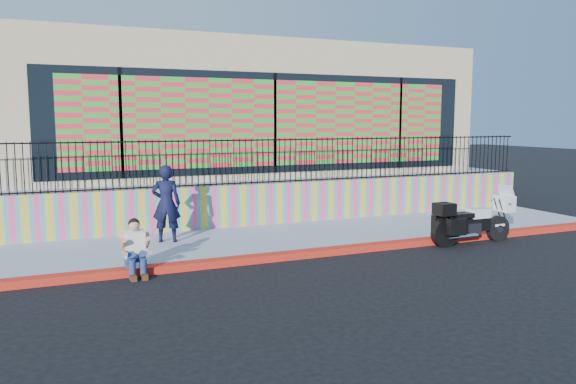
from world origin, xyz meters
TOP-DOWN VIEW (x-y plane):
  - ground at (0.00, 0.00)m, footprint 90.00×90.00m
  - red_curb at (0.00, 0.00)m, footprint 16.00×0.30m
  - sidewalk at (0.00, 1.65)m, footprint 16.00×3.00m
  - mural_wall at (0.00, 3.25)m, footprint 16.00×0.20m
  - metal_fence at (0.00, 3.25)m, footprint 15.80×0.04m
  - elevated_platform at (0.00, 8.35)m, footprint 16.00×10.00m
  - storefront_building at (0.00, 8.13)m, footprint 14.00×8.06m
  - police_motorcycle at (3.21, -0.35)m, footprint 2.21×0.73m
  - police_officer at (-3.51, 2.05)m, footprint 0.75×0.60m
  - seated_man at (-4.51, -0.10)m, footprint 0.54×0.71m

SIDE VIEW (x-z plane):
  - ground at x=0.00m, z-range 0.00..0.00m
  - red_curb at x=0.00m, z-range 0.00..0.15m
  - sidewalk at x=0.00m, z-range 0.00..0.15m
  - seated_man at x=-4.51m, z-range -0.08..0.98m
  - police_motorcycle at x=3.21m, z-range -0.11..1.26m
  - elevated_platform at x=0.00m, z-range 0.00..1.25m
  - mural_wall at x=0.00m, z-range 0.15..1.25m
  - police_officer at x=-3.51m, z-range 0.15..1.92m
  - metal_fence at x=0.00m, z-range 1.25..2.45m
  - storefront_building at x=0.00m, z-range 1.25..5.25m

